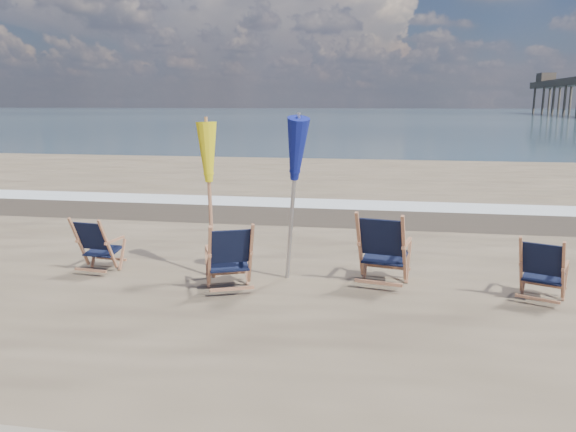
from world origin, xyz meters
name	(u,v)px	position (x,y,z in m)	size (l,w,h in m)	color
ocean	(380,114)	(0.00, 128.00, 0.00)	(400.00, 400.00, 0.00)	#384F5D
surf_foam	(329,204)	(0.00, 8.30, 0.00)	(200.00, 1.40, 0.01)	silver
wet_sand_strip	(322,215)	(0.00, 6.80, 0.00)	(200.00, 2.60, 0.00)	#42362A
beach_chair_0	(108,247)	(-2.62, 1.70, 0.45)	(0.57, 0.64, 0.89)	black
beach_chair_1	(251,257)	(-0.36, 1.35, 0.50)	(0.63, 0.71, 0.99)	black
beach_chair_2	(404,252)	(1.67, 1.76, 0.55)	(0.70, 0.79, 1.10)	black
beach_chair_3	(563,273)	(3.62, 1.45, 0.45)	(0.57, 0.64, 0.89)	black
umbrella_yellow	(209,161)	(-1.09, 1.91, 1.72)	(0.30, 0.30, 2.25)	#B0714F
umbrella_blue	(292,153)	(0.13, 1.79, 1.86)	(0.30, 0.30, 2.40)	#A5A5AD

